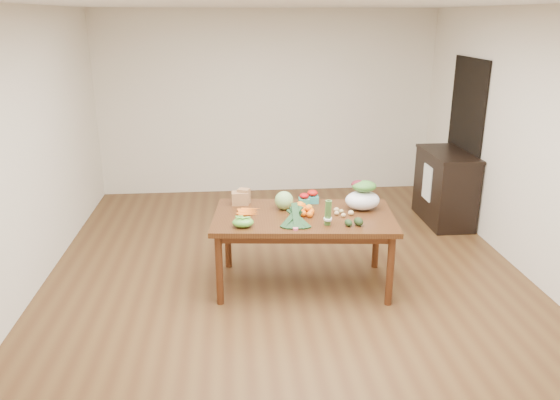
{
  "coord_description": "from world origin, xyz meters",
  "views": [
    {
      "loc": [
        -0.53,
        -5.14,
        2.59
      ],
      "look_at": [
        -0.07,
        0.0,
        0.85
      ],
      "focal_mm": 35.0,
      "sensor_mm": 36.0,
      "label": 1
    }
  ],
  "objects": [
    {
      "name": "potato_b",
      "position": [
        0.52,
        -0.28,
        0.77
      ],
      "size": [
        0.05,
        0.04,
        0.04
      ],
      "primitive_type": "ellipsoid",
      "color": "tan",
      "rests_on": "dining_table"
    },
    {
      "name": "cabbage",
      "position": [
        -0.03,
        -0.0,
        0.84
      ],
      "size": [
        0.19,
        0.19,
        0.19
      ],
      "primitive_type": "sphere",
      "color": "#8EB96B",
      "rests_on": "dining_table"
    },
    {
      "name": "doorway_dark",
      "position": [
        2.48,
        1.6,
        1.05
      ],
      "size": [
        0.02,
        1.0,
        2.1
      ],
      "primitive_type": "cube",
      "color": "black",
      "rests_on": "floor"
    },
    {
      "name": "paper_bag",
      "position": [
        -0.47,
        0.18,
        0.83
      ],
      "size": [
        0.24,
        0.21,
        0.16
      ],
      "primitive_type": null,
      "rotation": [
        0.0,
        0.0,
        -0.1
      ],
      "color": "#9A7545",
      "rests_on": "dining_table"
    },
    {
      "name": "ceiling",
      "position": [
        0.0,
        0.0,
        2.7
      ],
      "size": [
        5.0,
        6.0,
        0.02
      ],
      "primitive_type": "cube",
      "color": "white",
      "rests_on": "room_walls"
    },
    {
      "name": "asparagus_bundle",
      "position": [
        0.33,
        -0.48,
        0.88
      ],
      "size": [
        0.09,
        0.12,
        0.26
      ],
      "primitive_type": null,
      "rotation": [
        0.15,
        0.0,
        -0.1
      ],
      "color": "#4A853C",
      "rests_on": "dining_table"
    },
    {
      "name": "room_walls",
      "position": [
        0.0,
        0.0,
        1.35
      ],
      "size": [
        5.02,
        6.02,
        2.7
      ],
      "color": "white",
      "rests_on": "floor"
    },
    {
      "name": "dining_table",
      "position": [
        0.14,
        -0.19,
        0.38
      ],
      "size": [
        1.83,
        1.14,
        0.75
      ],
      "primitive_type": "cube",
      "rotation": [
        0.0,
        0.0,
        -0.1
      ],
      "color": "#452710",
      "rests_on": "floor"
    },
    {
      "name": "avocado_b",
      "position": [
        0.61,
        -0.51,
        0.79
      ],
      "size": [
        0.11,
        0.13,
        0.08
      ],
      "primitive_type": "ellipsoid",
      "rotation": [
        0.0,
        0.0,
        0.3
      ],
      "color": "black",
      "rests_on": "dining_table"
    },
    {
      "name": "orange_c",
      "position": [
        0.21,
        -0.08,
        0.78
      ],
      "size": [
        0.07,
        0.07,
        0.07
      ],
      "primitive_type": "sphere",
      "color": "orange",
      "rests_on": "dining_table"
    },
    {
      "name": "strawberry_basket_a",
      "position": [
        0.19,
        0.12,
        0.8
      ],
      "size": [
        0.11,
        0.11,
        0.1
      ],
      "primitive_type": null,
      "rotation": [
        0.0,
        0.0,
        -0.1
      ],
      "color": "#AC0B0F",
      "rests_on": "dining_table"
    },
    {
      "name": "salad_bag",
      "position": [
        0.75,
        -0.08,
        0.88
      ],
      "size": [
        0.37,
        0.29,
        0.27
      ],
      "primitive_type": null,
      "rotation": [
        0.0,
        0.0,
        -0.1
      ],
      "color": "white",
      "rests_on": "dining_table"
    },
    {
      "name": "kale_bunch",
      "position": [
        0.03,
        -0.47,
        0.83
      ],
      "size": [
        0.36,
        0.43,
        0.16
      ],
      "primitive_type": null,
      "rotation": [
        0.0,
        0.0,
        -0.1
      ],
      "color": "black",
      "rests_on": "dining_table"
    },
    {
      "name": "orange_a",
      "position": [
        0.13,
        -0.04,
        0.79
      ],
      "size": [
        0.09,
        0.09,
        0.09
      ],
      "primitive_type": "sphere",
      "color": "orange",
      "rests_on": "dining_table"
    },
    {
      "name": "mandarin_cluster",
      "position": [
        0.19,
        -0.18,
        0.8
      ],
      "size": [
        0.2,
        0.2,
        0.1
      ],
      "primitive_type": null,
      "rotation": [
        0.0,
        0.0,
        -0.1
      ],
      "color": "orange",
      "rests_on": "dining_table"
    },
    {
      "name": "dish_towel",
      "position": [
        1.96,
        1.4,
        0.55
      ],
      "size": [
        0.02,
        0.28,
        0.45
      ],
      "primitive_type": "cube",
      "color": "white",
      "rests_on": "cabinet"
    },
    {
      "name": "snap_pea_bag",
      "position": [
        -0.45,
        -0.45,
        0.79
      ],
      "size": [
        0.2,
        0.15,
        0.09
      ],
      "primitive_type": "ellipsoid",
      "color": "#69A939",
      "rests_on": "dining_table"
    },
    {
      "name": "potato_d",
      "position": [
        0.48,
        -0.14,
        0.77
      ],
      "size": [
        0.06,
        0.05,
        0.05
      ],
      "primitive_type": "ellipsoid",
      "color": "tan",
      "rests_on": "dining_table"
    },
    {
      "name": "cabinet",
      "position": [
        2.22,
        1.43,
        0.47
      ],
      "size": [
        0.52,
        1.02,
        0.94
      ],
      "primitive_type": "cube",
      "color": "black",
      "rests_on": "floor"
    },
    {
      "name": "carrots",
      "position": [
        -0.39,
        -0.08,
        0.76
      ],
      "size": [
        0.24,
        0.24,
        0.03
      ],
      "primitive_type": null,
      "rotation": [
        0.0,
        0.0,
        -0.1
      ],
      "color": "orange",
      "rests_on": "dining_table"
    },
    {
      "name": "potato_e",
      "position": [
        0.6,
        -0.23,
        0.77
      ],
      "size": [
        0.06,
        0.05,
        0.05
      ],
      "primitive_type": "ellipsoid",
      "color": "#DBB67E",
      "rests_on": "dining_table"
    },
    {
      "name": "avocado_a",
      "position": [
        0.52,
        -0.52,
        0.78
      ],
      "size": [
        0.09,
        0.11,
        0.06
      ],
      "primitive_type": "ellipsoid",
      "rotation": [
        0.0,
        0.0,
        0.3
      ],
      "color": "black",
      "rests_on": "dining_table"
    },
    {
      "name": "strawberry_basket_b",
      "position": [
        0.28,
        0.18,
        0.8
      ],
      "size": [
        0.13,
        0.13,
        0.11
      ],
      "primitive_type": null,
      "rotation": [
        0.0,
        0.0,
        -0.1
      ],
      "color": "#B9190C",
      "rests_on": "dining_table"
    },
    {
      "name": "potato_c",
      "position": [
        0.52,
        -0.17,
        0.77
      ],
      "size": [
        0.04,
        0.04,
        0.04
      ],
      "primitive_type": "ellipsoid",
      "color": "tan",
      "rests_on": "dining_table"
    },
    {
      "name": "potato_a",
      "position": [
        0.46,
        -0.22,
        0.77
      ],
      "size": [
        0.05,
        0.04,
        0.04
      ],
      "primitive_type": "ellipsoid",
      "color": "tan",
      "rests_on": "dining_table"
    },
    {
      "name": "orange_b",
      "position": [
        0.15,
        -0.04,
        0.79
      ],
      "size": [
        0.07,
        0.07,
        0.07
      ],
      "primitive_type": "sphere",
      "color": "#E64F0E",
      "rests_on": "dining_table"
    },
    {
      "name": "floor",
      "position": [
        0.0,
        0.0,
        0.0
      ],
      "size": [
        6.0,
        6.0,
        0.0
      ],
      "primitive_type": "plane",
      "color": "brown",
      "rests_on": "ground"
    }
  ]
}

